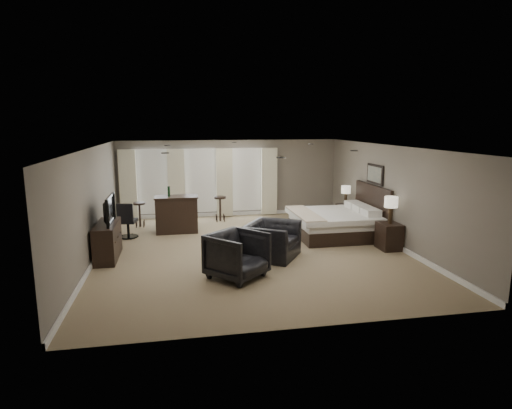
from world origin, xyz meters
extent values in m
cube|color=#847153|center=(0.00, 0.00, 0.00)|extent=(7.60, 8.60, 0.04)
cube|color=silver|center=(0.00, 0.00, 2.60)|extent=(7.60, 8.60, 0.04)
cube|color=slate|center=(0.00, 4.25, 1.30)|extent=(7.50, 0.04, 2.60)
cube|color=slate|center=(0.00, -4.25, 1.30)|extent=(7.50, 0.04, 2.60)
cube|color=slate|center=(-3.75, 0.00, 1.30)|extent=(0.04, 8.50, 2.60)
cube|color=slate|center=(3.75, 0.00, 1.30)|extent=(0.04, 8.50, 2.60)
cube|color=silver|center=(-2.60, 4.19, 1.25)|extent=(1.15, 0.04, 2.05)
cube|color=silver|center=(-1.00, 4.19, 1.25)|extent=(1.15, 0.04, 2.05)
cube|color=silver|center=(0.60, 4.19, 1.25)|extent=(1.15, 0.04, 2.05)
cube|color=beige|center=(-3.35, 4.07, 1.18)|extent=(0.55, 0.12, 2.30)
cube|color=beige|center=(-1.80, 4.07, 1.18)|extent=(0.55, 0.12, 2.30)
cube|color=beige|center=(-0.20, 4.07, 1.18)|extent=(0.55, 0.12, 2.30)
cube|color=beige|center=(1.35, 4.07, 1.18)|extent=(0.55, 0.12, 2.30)
cube|color=silver|center=(2.58, 0.92, 0.72)|extent=(2.27, 2.16, 1.44)
cube|color=black|center=(3.47, -0.53, 0.34)|extent=(0.50, 0.62, 0.67)
cube|color=black|center=(3.47, 2.37, 0.30)|extent=(0.46, 0.56, 0.61)
cube|color=beige|center=(3.47, -0.53, 1.02)|extent=(0.33, 0.33, 0.69)
cube|color=beige|center=(3.47, 2.37, 0.91)|extent=(0.30, 0.30, 0.61)
cube|color=slate|center=(3.70, 0.92, 1.75)|extent=(0.04, 0.96, 0.56)
cube|color=black|center=(-3.45, 0.00, 0.43)|extent=(0.47, 1.47, 0.85)
imported|color=black|center=(-3.45, 0.00, 0.93)|extent=(0.65, 1.14, 0.15)
imported|color=black|center=(0.39, -0.62, 0.56)|extent=(1.39, 1.52, 1.11)
imported|color=black|center=(-0.62, -1.85, 0.53)|extent=(1.41, 1.41, 1.06)
cube|color=black|center=(-1.83, 2.21, 0.54)|extent=(1.24, 0.65, 1.09)
cube|color=black|center=(-2.95, 3.10, 0.38)|extent=(0.42, 0.42, 0.77)
cube|color=black|center=(-0.42, 3.42, 0.41)|extent=(0.50, 0.50, 0.82)
cube|color=black|center=(-3.17, 1.84, 0.51)|extent=(0.60, 0.60, 1.02)
camera|label=1|loc=(-1.80, -10.24, 3.17)|focal=30.00mm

